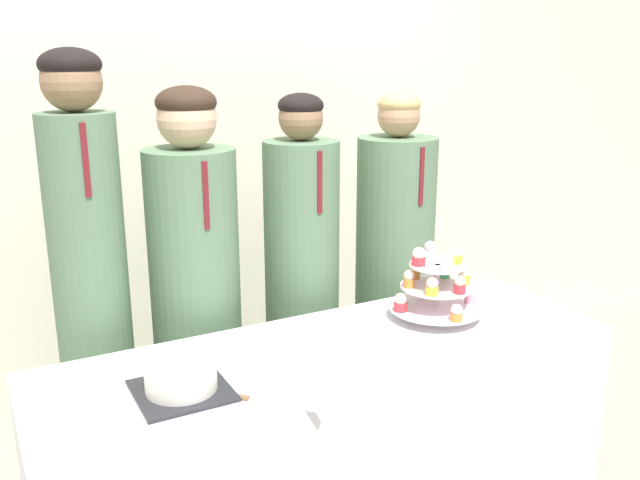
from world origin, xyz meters
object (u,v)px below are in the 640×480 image
(cake_knife, at_px, (252,400))
(student_2, at_px, (302,303))
(student_1, at_px, (197,318))
(cupcake_stand, at_px, (436,284))
(student_3, at_px, (393,288))
(student_0, at_px, (94,312))
(round_cake, at_px, (181,371))

(cake_knife, relative_size, student_2, 0.15)
(cake_knife, bearing_deg, student_1, 129.58)
(cupcake_stand, relative_size, student_3, 0.21)
(cupcake_stand, height_order, student_0, student_0)
(student_2, distance_m, student_3, 0.42)
(round_cake, distance_m, student_0, 0.59)
(student_2, relative_size, student_3, 1.00)
(student_0, xyz_separation_m, student_1, (0.35, 0.00, -0.09))
(student_0, height_order, student_2, student_0)
(student_2, bearing_deg, round_cake, -138.43)
(round_cake, xyz_separation_m, cupcake_stand, (0.92, 0.11, 0.06))
(student_2, xyz_separation_m, student_3, (0.42, 0.00, -0.01))
(cupcake_stand, distance_m, student_3, 0.53)
(round_cake, height_order, student_2, student_2)
(cake_knife, xyz_separation_m, student_3, (0.93, 0.71, -0.07))
(student_0, bearing_deg, cake_knife, -69.35)
(student_3, bearing_deg, student_0, -180.00)
(round_cake, distance_m, student_2, 0.88)
(cupcake_stand, relative_size, student_2, 0.21)
(student_1, bearing_deg, round_cake, -111.89)
(student_2, bearing_deg, student_0, -180.00)
(cupcake_stand, xyz_separation_m, student_1, (-0.69, 0.47, -0.16))
(student_3, bearing_deg, cake_knife, -142.63)
(cupcake_stand, distance_m, student_2, 0.57)
(round_cake, bearing_deg, cake_knife, -41.00)
(round_cake, bearing_deg, student_2, 41.57)
(round_cake, height_order, cupcake_stand, cupcake_stand)
(round_cake, height_order, student_1, student_1)
(student_0, height_order, student_1, student_0)
(cake_knife, relative_size, student_3, 0.15)
(cake_knife, height_order, student_1, student_1)
(student_1, bearing_deg, student_0, -180.00)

